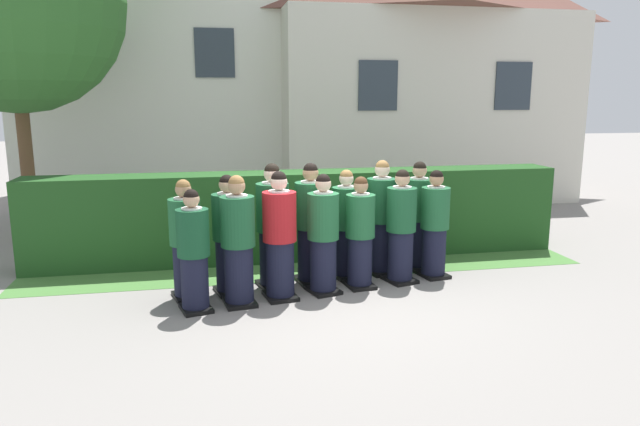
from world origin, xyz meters
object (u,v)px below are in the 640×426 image
student_front_row_0 (194,254)px  student_rear_row_3 (311,226)px  student_rear_row_6 (418,218)px  student_in_red_blazer (280,239)px  student_front_row_6 (435,227)px  student_front_row_1 (238,244)px  student_rear_row_1 (228,237)px  student_front_row_5 (401,229)px  student_rear_row_4 (346,227)px  student_rear_row_5 (381,220)px  student_rear_row_2 (273,229)px  student_front_row_3 (323,237)px  student_front_row_4 (360,235)px  student_rear_row_0 (186,242)px

student_front_row_0 → student_rear_row_3: student_rear_row_3 is taller
student_front_row_0 → student_rear_row_6: student_rear_row_6 is taller
student_in_red_blazer → student_front_row_6: size_ratio=1.07×
student_front_row_1 → student_rear_row_1: bearing=102.0°
student_front_row_5 → student_rear_row_4: 0.80m
student_front_row_0 → student_rear_row_4: bearing=24.4°
student_rear_row_5 → student_rear_row_2: bearing=-168.4°
student_front_row_3 → student_rear_row_5: size_ratio=0.95×
student_front_row_3 → student_rear_row_3: 0.49m
student_front_row_0 → student_front_row_6: 3.51m
student_front_row_0 → student_rear_row_5: (2.72, 1.08, 0.09)m
student_front_row_5 → student_rear_row_6: bearing=51.2°
student_in_red_blazer → student_front_row_4: (1.15, 0.24, -0.07)m
student_in_red_blazer → student_front_row_5: bearing=11.5°
student_rear_row_0 → student_rear_row_6: 3.53m
student_in_red_blazer → student_rear_row_6: 2.45m
student_front_row_5 → student_rear_row_0: (-2.98, -0.12, -0.02)m
student_front_row_3 → student_front_row_6: size_ratio=1.02×
student_rear_row_2 → student_rear_row_3: size_ratio=1.01×
student_front_row_3 → student_rear_row_1: size_ratio=1.01×
student_rear_row_0 → student_rear_row_5: size_ratio=0.93×
student_rear_row_3 → student_rear_row_2: bearing=-169.0°
student_front_row_3 → student_front_row_5: bearing=11.7°
student_rear_row_1 → student_rear_row_6: (2.90, 0.61, 0.02)m
student_rear_row_0 → student_rear_row_1: bearing=10.5°
student_front_row_5 → student_rear_row_3: 1.28m
student_rear_row_2 → student_rear_row_6: bearing=11.5°
student_front_row_1 → student_front_row_5: student_front_row_1 is taller
student_rear_row_5 → student_rear_row_6: student_rear_row_5 is taller
student_front_row_3 → student_rear_row_0: bearing=176.0°
student_front_row_6 → student_rear_row_5: (-0.71, 0.34, 0.06)m
student_rear_row_3 → student_rear_row_1: bearing=-167.9°
student_front_row_4 → student_rear_row_2: (-1.18, 0.25, 0.09)m
student_front_row_4 → student_rear_row_2: 1.21m
student_front_row_6 → student_rear_row_4: size_ratio=1.00×
student_front_row_1 → student_rear_row_5: student_rear_row_5 is taller
student_rear_row_0 → student_rear_row_3: (1.72, 0.35, 0.07)m
student_front_row_1 → student_rear_row_5: size_ratio=0.98×
student_rear_row_5 → student_in_red_blazer: bearing=-153.0°
student_front_row_1 → student_front_row_6: (2.88, 0.63, -0.04)m
student_front_row_6 → student_rear_row_4: (-1.27, 0.23, 0.00)m
student_front_row_0 → student_in_red_blazer: (1.09, 0.25, 0.08)m
student_front_row_0 → student_rear_row_2: 1.30m
student_rear_row_0 → student_rear_row_4: size_ratio=0.99×
student_front_row_3 → student_rear_row_6: bearing=26.9°
student_front_row_0 → student_rear_row_5: bearing=21.7°
student_front_row_4 → student_rear_row_0: student_rear_row_0 is taller
student_rear_row_2 → student_in_red_blazer: bearing=-86.3°
student_rear_row_1 → student_rear_row_2: 0.63m
student_rear_row_5 → student_rear_row_6: size_ratio=1.03×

